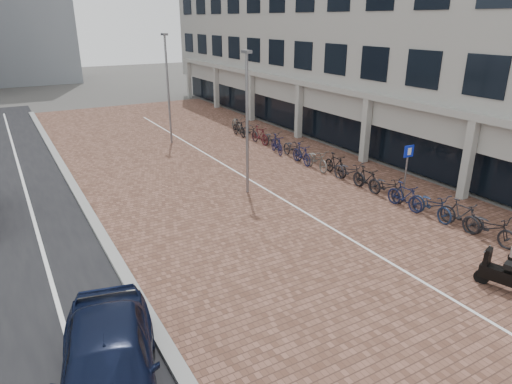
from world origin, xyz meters
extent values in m
plane|color=#474442|center=(0.00, 0.00, 0.00)|extent=(140.00, 140.00, 0.00)
cube|color=brown|center=(2.00, 12.00, 0.01)|extent=(14.50, 42.00, 0.04)
cube|color=gray|center=(-5.10, 12.00, 0.07)|extent=(0.35, 42.00, 0.14)
cube|color=white|center=(-7.00, 12.00, 0.02)|extent=(0.12, 44.00, 0.00)
cube|color=white|center=(2.20, 12.00, 0.04)|extent=(0.10, 30.00, 0.00)
cube|color=black|center=(9.60, 16.00, 1.70)|extent=(0.15, 38.00, 3.20)
cube|color=#969691|center=(9.40, 16.00, 3.45)|extent=(1.60, 38.00, 0.30)
cube|color=#969691|center=(8.80, 4.00, 1.70)|extent=(0.35, 0.35, 3.40)
cube|color=#969691|center=(8.80, 10.00, 1.70)|extent=(0.35, 0.35, 3.40)
cube|color=#969691|center=(8.80, 16.00, 1.70)|extent=(0.35, 0.35, 3.40)
cube|color=#969691|center=(8.80, 22.00, 1.70)|extent=(0.35, 0.35, 3.40)
cube|color=#969691|center=(8.80, 28.00, 1.70)|extent=(0.35, 0.35, 3.40)
cube|color=#969691|center=(8.80, 34.00, 1.70)|extent=(0.35, 0.35, 3.40)
imported|color=black|center=(-6.50, 0.41, 0.80)|extent=(2.90, 5.02, 1.61)
cylinder|color=slate|center=(6.64, 5.22, 1.06)|extent=(0.07, 0.07, 2.11)
cube|color=#0E23BE|center=(6.64, 5.19, 2.06)|extent=(0.48, 0.06, 0.48)
cylinder|color=slate|center=(1.35, 9.09, 2.93)|extent=(0.12, 0.12, 5.86)
cylinder|color=gray|center=(1.39, 18.67, 3.12)|extent=(0.12, 0.12, 6.25)
imported|color=black|center=(6.17, 1.00, 0.52)|extent=(0.77, 2.00, 1.04)
imported|color=black|center=(6.24, 2.15, 0.53)|extent=(0.53, 1.76, 1.05)
imported|color=#17233F|center=(6.07, 3.30, 0.52)|extent=(0.85, 2.02, 1.04)
imported|color=#141937|center=(5.88, 4.45, 0.53)|extent=(0.54, 1.76, 1.05)
imported|color=black|center=(6.03, 5.60, 0.52)|extent=(0.74, 1.99, 1.04)
imported|color=black|center=(6.00, 6.75, 0.53)|extent=(0.50, 1.75, 1.05)
imported|color=#232228|center=(6.01, 7.90, 0.52)|extent=(0.79, 2.01, 1.04)
imported|color=black|center=(6.16, 9.05, 0.53)|extent=(0.63, 1.78, 1.05)
imported|color=#5B5854|center=(5.89, 10.20, 0.52)|extent=(0.90, 2.04, 1.04)
imported|color=#15173A|center=(5.79, 11.35, 0.53)|extent=(0.63, 1.78, 1.05)
imported|color=black|center=(6.03, 12.50, 0.52)|extent=(0.85, 2.02, 1.04)
imported|color=#151439|center=(5.73, 13.65, 0.53)|extent=(0.86, 1.81, 1.05)
imported|color=black|center=(6.12, 14.80, 0.52)|extent=(0.72, 1.98, 1.04)
imported|color=#451218|center=(5.96, 15.95, 0.53)|extent=(0.59, 1.77, 1.05)
imported|color=black|center=(5.97, 17.10, 0.52)|extent=(0.76, 2.00, 1.04)
imported|color=black|center=(5.78, 18.25, 0.53)|extent=(0.55, 1.76, 1.05)
imported|color=#4D4C47|center=(6.21, 19.40, 0.52)|extent=(1.05, 2.07, 1.04)
camera|label=1|loc=(-7.51, -7.09, 7.06)|focal=31.94mm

